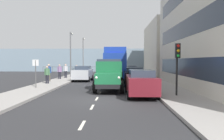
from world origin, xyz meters
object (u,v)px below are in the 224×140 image
at_px(car_black_kerbside_1, 134,76).
at_px(traffic_light_near, 177,58).
at_px(pedestrian_couple_b, 47,73).
at_px(pedestrian_by_lamp, 77,70).
at_px(street_sign, 36,69).
at_px(car_red_kerbside_2, 130,72).
at_px(truck_vintage_green, 109,75).
at_px(lorry_cargo_blue, 115,63).
at_px(lamp_post_far, 83,52).
at_px(lamp_post_promenade, 71,50).
at_px(car_silver_oppositeside_0, 83,73).
at_px(car_maroon_kerbside_near, 141,82).
at_px(pedestrian_couple_a, 60,70).
at_px(pedestrian_near_railing, 66,70).
at_px(pedestrian_with_bag, 49,71).

xyz_separation_m(car_black_kerbside_1, traffic_light_near, (-2.16, 6.73, 1.58)).
height_order(pedestrian_couple_b, pedestrian_by_lamp, pedestrian_couple_b).
distance_m(traffic_light_near, street_sign, 10.91).
bearing_deg(car_black_kerbside_1, car_red_kerbside_2, -90.00).
xyz_separation_m(truck_vintage_green, car_black_kerbside_1, (-2.16, -3.68, -0.28)).
xyz_separation_m(lorry_cargo_blue, lamp_post_far, (6.18, -14.02, 1.96)).
xyz_separation_m(car_red_kerbside_2, pedestrian_by_lamp, (7.17, -3.18, 0.18)).
bearing_deg(lamp_post_promenade, car_silver_oppositeside_0, 119.33).
bearing_deg(pedestrian_couple_b, car_black_kerbside_1, -179.80).
relative_size(lorry_cargo_blue, pedestrian_couple_b, 4.93).
relative_size(car_black_kerbside_1, car_red_kerbside_2, 0.99).
bearing_deg(car_maroon_kerbside_near, lamp_post_promenade, -61.60).
relative_size(car_red_kerbside_2, traffic_light_near, 1.40).
xyz_separation_m(car_silver_oppositeside_0, traffic_light_near, (-7.69, 11.08, 1.58)).
height_order(lamp_post_promenade, street_sign, lamp_post_promenade).
distance_m(car_black_kerbside_1, street_sign, 8.69).
height_order(pedestrian_by_lamp, street_sign, street_sign).
distance_m(lorry_cargo_blue, car_silver_oppositeside_0, 4.06).
relative_size(lamp_post_far, street_sign, 2.90).
bearing_deg(car_silver_oppositeside_0, car_red_kerbside_2, -165.70).
relative_size(car_maroon_kerbside_near, car_red_kerbside_2, 1.00).
bearing_deg(car_red_kerbside_2, lamp_post_promenade, -19.15).
bearing_deg(car_red_kerbside_2, car_maroon_kerbside_near, 90.00).
height_order(car_black_kerbside_1, lamp_post_promenade, lamp_post_promenade).
height_order(car_red_kerbside_2, lamp_post_promenade, lamp_post_promenade).
relative_size(car_silver_oppositeside_0, pedestrian_couple_a, 2.42).
height_order(pedestrian_near_railing, pedestrian_by_lamp, pedestrian_near_railing).
relative_size(pedestrian_with_bag, lamp_post_promenade, 0.30).
xyz_separation_m(lorry_cargo_blue, pedestrian_with_bag, (6.98, 3.26, -0.85)).
height_order(car_silver_oppositeside_0, pedestrian_couple_a, pedestrian_couple_a).
distance_m(car_black_kerbside_1, pedestrian_couple_a, 9.83).
bearing_deg(lamp_post_far, truck_vintage_green, 104.12).
bearing_deg(car_silver_oppositeside_0, car_maroon_kerbside_near, 118.03).
xyz_separation_m(pedestrian_couple_b, lamp_post_promenade, (-0.36, -8.52, 2.66)).
bearing_deg(car_red_kerbside_2, car_black_kerbside_1, 90.00).
bearing_deg(car_silver_oppositeside_0, lorry_cargo_blue, -164.36).
distance_m(car_red_kerbside_2, pedestrian_couple_b, 10.05).
height_order(car_silver_oppositeside_0, traffic_light_near, traffic_light_near).
distance_m(car_red_kerbside_2, car_silver_oppositeside_0, 5.70).
bearing_deg(pedestrian_with_bag, car_black_kerbside_1, 166.28).
bearing_deg(traffic_light_near, pedestrian_with_bag, -39.05).
bearing_deg(pedestrian_near_railing, lamp_post_far, -90.82).
bearing_deg(pedestrian_couple_b, pedestrian_by_lamp, -96.57).
distance_m(pedestrian_couple_b, lamp_post_far, 19.67).
bearing_deg(traffic_light_near, pedestrian_couple_b, -32.87).
bearing_deg(pedestrian_couple_a, lorry_cargo_blue, -176.81).
distance_m(lorry_cargo_blue, pedestrian_by_lamp, 6.52).
bearing_deg(pedestrian_by_lamp, car_maroon_kerbside_near, 115.59).
bearing_deg(lamp_post_promenade, street_sign, 88.82).
bearing_deg(car_black_kerbside_1, pedestrian_with_bag, -13.72).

